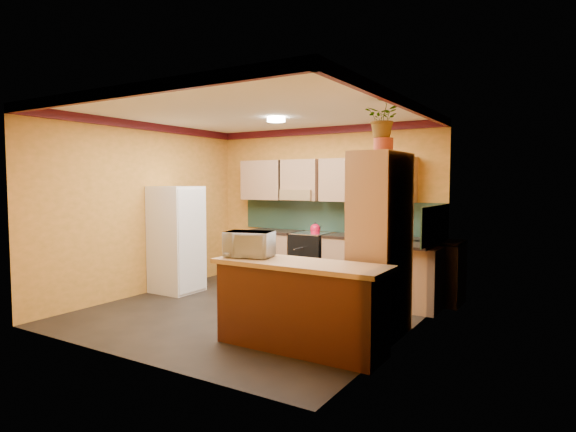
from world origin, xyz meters
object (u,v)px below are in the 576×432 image
at_px(stove, 311,260).
at_px(breakfast_bar, 300,308).
at_px(fridge, 176,239).
at_px(pantry, 380,245).
at_px(base_cabinets_back, 345,264).
at_px(microwave, 249,244).

bearing_deg(stove, breakfast_bar, -63.44).
height_order(fridge, pantry, pantry).
bearing_deg(base_cabinets_back, stove, -180.00).
distance_m(fridge, microwave, 2.72).
relative_size(fridge, microwave, 3.30).
bearing_deg(base_cabinets_back, fridge, -147.73).
bearing_deg(fridge, breakfast_bar, -22.97).
relative_size(stove, pantry, 0.43).
bearing_deg(stove, microwave, -75.44).
xyz_separation_m(fridge, pantry, (3.60, -0.42, 0.20)).
bearing_deg(breakfast_bar, pantry, 57.51).
relative_size(breakfast_bar, microwave, 3.49).
distance_m(stove, fridge, 2.25).
xyz_separation_m(pantry, breakfast_bar, (-0.55, -0.87, -0.61)).
bearing_deg(breakfast_bar, stove, 116.56).
height_order(base_cabinets_back, pantry, pantry).
height_order(base_cabinets_back, microwave, microwave).
xyz_separation_m(stove, microwave, (0.71, -2.74, 0.62)).
bearing_deg(pantry, breakfast_bar, -122.49).
distance_m(stove, pantry, 2.75).
height_order(fridge, microwave, fridge).
distance_m(pantry, breakfast_bar, 1.20).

